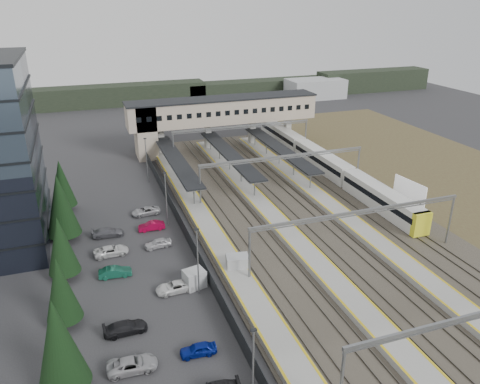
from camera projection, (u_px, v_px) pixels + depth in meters
name	position (u px, v px, depth m)	size (l,w,h in m)	color
ground	(243.00, 248.00, 61.69)	(220.00, 220.00, 0.00)	#2B2B2D
conifer_row	(60.00, 259.00, 49.79)	(4.42, 49.82, 9.50)	black
car_park	(150.00, 299.00, 50.21)	(10.59, 44.64, 1.27)	#9E9EA2
lampposts	(179.00, 223.00, 58.67)	(0.50, 53.25, 8.07)	gray
fence	(185.00, 232.00, 63.69)	(0.08, 90.00, 2.00)	#26282B
relay_cabin_near	(237.00, 264.00, 55.84)	(2.96, 2.39, 2.21)	#A5A8AB
relay_cabin_far	(194.00, 279.00, 53.09)	(2.65, 2.36, 2.10)	#A5A8AB
rail_corridor	(291.00, 220.00, 68.76)	(34.00, 90.00, 0.92)	#362F2A
canopies	(230.00, 154.00, 85.80)	(23.10, 30.00, 3.28)	black
footbridge	(210.00, 114.00, 97.52)	(40.40, 6.40, 11.20)	tan
gantries	(316.00, 186.00, 65.61)	(28.40, 62.28, 7.17)	gray
train	(323.00, 162.00, 87.73)	(2.70, 56.41, 3.40)	silver
billboard	(409.00, 192.00, 69.89)	(0.91, 6.30, 5.44)	gray
treeline_far	(216.00, 91.00, 148.10)	(170.00, 19.00, 7.00)	black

